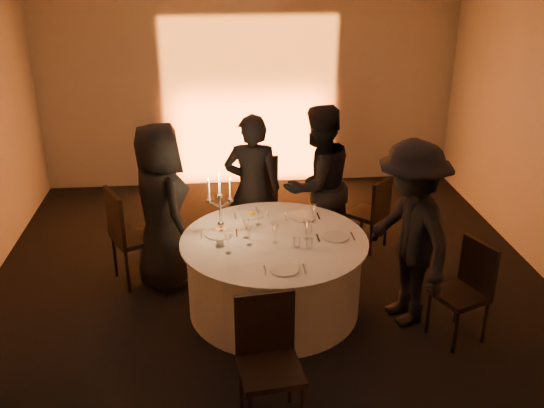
{
  "coord_description": "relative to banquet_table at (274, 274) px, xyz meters",
  "views": [
    {
      "loc": [
        -0.52,
        -5.14,
        3.39
      ],
      "look_at": [
        0.0,
        0.2,
        1.05
      ],
      "focal_mm": 40.0,
      "sensor_mm": 36.0,
      "label": 1
    }
  ],
  "objects": [
    {
      "name": "floor",
      "position": [
        0.0,
        0.0,
        -0.38
      ],
      "size": [
        7.0,
        7.0,
        0.0
      ],
      "primitive_type": "plane",
      "color": "black",
      "rests_on": "ground"
    },
    {
      "name": "wall_back",
      "position": [
        0.0,
        3.5,
        1.12
      ],
      "size": [
        7.0,
        0.0,
        7.0
      ],
      "primitive_type": "plane",
      "rotation": [
        1.57,
        0.0,
        0.0
      ],
      "color": "beige",
      "rests_on": "floor"
    },
    {
      "name": "uplighter_fixture",
      "position": [
        0.0,
        3.2,
        -0.33
      ],
      "size": [
        0.25,
        0.12,
        0.1
      ],
      "primitive_type": "cube",
      "color": "black",
      "rests_on": "floor"
    },
    {
      "name": "banquet_table",
      "position": [
        0.0,
        0.0,
        0.0
      ],
      "size": [
        1.8,
        1.8,
        0.77
      ],
      "color": "black",
      "rests_on": "floor"
    },
    {
      "name": "chair_left",
      "position": [
        -1.47,
        0.66,
        0.22
      ],
      "size": [
        0.63,
        0.63,
        1.06
      ],
      "rotation": [
        0.0,
        0.0,
        2.04
      ],
      "color": "black",
      "rests_on": "floor"
    },
    {
      "name": "chair_back_left",
      "position": [
        -0.02,
        1.74,
        0.21
      ],
      "size": [
        0.46,
        0.46,
        1.05
      ],
      "rotation": [
        0.0,
        0.0,
        3.13
      ],
      "color": "black",
      "rests_on": "floor"
    },
    {
      "name": "chair_back_right",
      "position": [
        1.28,
        1.18,
        0.11
      ],
      "size": [
        0.55,
        0.55,
        0.89
      ],
      "rotation": [
        0.0,
        0.0,
        -2.35
      ],
      "color": "black",
      "rests_on": "floor"
    },
    {
      "name": "chair_right",
      "position": [
        1.69,
        -0.62,
        0.15
      ],
      "size": [
        0.54,
        0.54,
        0.94
      ],
      "rotation": [
        0.0,
        0.0,
        -1.19
      ],
      "color": "black",
      "rests_on": "floor"
    },
    {
      "name": "chair_front",
      "position": [
        -0.19,
        -1.49,
        0.2
      ],
      "size": [
        0.5,
        0.5,
        1.03
      ],
      "rotation": [
        0.0,
        0.0,
        0.12
      ],
      "color": "black",
      "rests_on": "floor"
    },
    {
      "name": "guest_left",
      "position": [
        -1.11,
        0.6,
        0.5
      ],
      "size": [
        0.91,
        1.03,
        1.77
      ],
      "primitive_type": "imported",
      "rotation": [
        0.0,
        0.0,
        2.07
      ],
      "color": "black",
      "rests_on": "floor"
    },
    {
      "name": "guest_back_left",
      "position": [
        -0.13,
        1.08,
        0.47
      ],
      "size": [
        0.67,
        0.48,
        1.72
      ],
      "primitive_type": "imported",
      "rotation": [
        0.0,
        0.0,
        3.02
      ],
      "color": "black",
      "rests_on": "floor"
    },
    {
      "name": "guest_back_right",
      "position": [
        0.59,
        1.0,
        0.52
      ],
      "size": [
        1.11,
        1.04,
        1.81
      ],
      "primitive_type": "imported",
      "rotation": [
        0.0,
        0.0,
        -2.61
      ],
      "color": "black",
      "rests_on": "floor"
    },
    {
      "name": "guest_right",
      "position": [
        1.23,
        -0.29,
        0.52
      ],
      "size": [
        0.92,
        1.29,
        1.81
      ],
      "primitive_type": "imported",
      "rotation": [
        0.0,
        0.0,
        -1.34
      ],
      "color": "black",
      "rests_on": "floor"
    },
    {
      "name": "plate_left",
      "position": [
        -0.52,
        0.15,
        0.39
      ],
      "size": [
        0.36,
        0.28,
        0.01
      ],
      "color": "white",
      "rests_on": "banquet_table"
    },
    {
      "name": "plate_back_left",
      "position": [
        -0.18,
        0.56,
        0.4
      ],
      "size": [
        0.35,
        0.26,
        0.08
      ],
      "color": "white",
      "rests_on": "banquet_table"
    },
    {
      "name": "plate_back_right",
      "position": [
        0.34,
        0.47,
        0.39
      ],
      "size": [
        0.35,
        0.29,
        0.01
      ],
      "color": "white",
      "rests_on": "banquet_table"
    },
    {
      "name": "plate_right",
      "position": [
        0.59,
        -0.03,
        0.39
      ],
      "size": [
        0.36,
        0.25,
        0.01
      ],
      "color": "white",
      "rests_on": "banquet_table"
    },
    {
      "name": "plate_front",
      "position": [
        0.03,
        -0.6,
        0.39
      ],
      "size": [
        0.36,
        0.26,
        0.01
      ],
      "color": "white",
      "rests_on": "banquet_table"
    },
    {
      "name": "coffee_cup",
      "position": [
        -0.52,
        -0.07,
        0.42
      ],
      "size": [
        0.11,
        0.11,
        0.07
      ],
      "color": "white",
      "rests_on": "banquet_table"
    },
    {
      "name": "candelabra",
      "position": [
        -0.5,
        0.24,
        0.6
      ],
      "size": [
        0.26,
        0.12,
        0.61
      ],
      "color": "silver",
      "rests_on": "banquet_table"
    },
    {
      "name": "wine_glass_a",
      "position": [
        0.0,
        -0.08,
        0.52
      ],
      "size": [
        0.07,
        0.07,
        0.19
      ],
      "color": "white",
      "rests_on": "banquet_table"
    },
    {
      "name": "wine_glass_b",
      "position": [
        -0.44,
        -0.25,
        0.52
      ],
      "size": [
        0.07,
        0.07,
        0.19
      ],
      "color": "white",
      "rests_on": "banquet_table"
    },
    {
      "name": "wine_glass_c",
      "position": [
        -0.12,
        0.34,
        0.52
      ],
      "size": [
        0.07,
        0.07,
        0.19
      ],
      "color": "white",
      "rests_on": "banquet_table"
    },
    {
      "name": "wine_glass_d",
      "position": [
        0.43,
        0.34,
        0.52
      ],
      "size": [
        0.07,
        0.07,
        0.19
      ],
      "color": "white",
      "rests_on": "banquet_table"
    },
    {
      "name": "wine_glass_e",
      "position": [
        -0.27,
        0.06,
        0.52
      ],
      "size": [
        0.07,
        0.07,
        0.19
      ],
      "color": "white",
      "rests_on": "banquet_table"
    },
    {
      "name": "wine_glass_f",
      "position": [
        0.31,
        -0.03,
        0.52
      ],
      "size": [
        0.07,
        0.07,
        0.19
      ],
      "color": "white",
      "rests_on": "banquet_table"
    },
    {
      "name": "wine_glass_g",
      "position": [
        -0.24,
        -0.1,
        0.52
      ],
      "size": [
        0.07,
        0.07,
        0.19
      ],
      "color": "white",
      "rests_on": "banquet_table"
    },
    {
      "name": "tumbler_a",
      "position": [
        0.35,
        0.08,
        0.43
      ],
      "size": [
        0.07,
        0.07,
        0.09
      ],
      "primitive_type": "cylinder",
      "color": "white",
      "rests_on": "banquet_table"
    },
    {
      "name": "tumbler_b",
      "position": [
        0.2,
        -0.17,
        0.43
      ],
      "size": [
        0.07,
        0.07,
        0.09
      ],
      "primitive_type": "cylinder",
      "color": "white",
      "rests_on": "banquet_table"
    },
    {
      "name": "tumbler_c",
      "position": [
        0.31,
        -0.19,
        0.43
      ],
      "size": [
        0.07,
        0.07,
        0.09
      ],
      "primitive_type": "cylinder",
      "color": "white",
      "rests_on": "banquet_table"
    }
  ]
}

